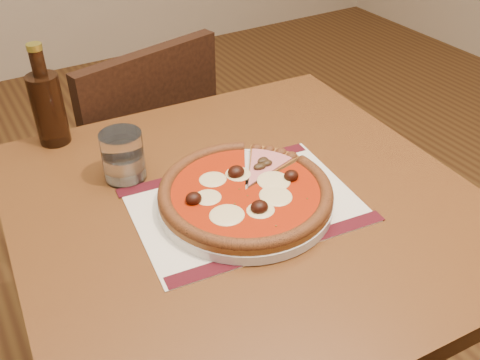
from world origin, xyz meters
name	(u,v)px	position (x,y,z in m)	size (l,w,h in m)	color
table	(245,241)	(-0.06, 0.48, 0.65)	(0.85, 0.85, 0.75)	brown
chair_far	(138,163)	(-0.06, 1.07, 0.49)	(0.48, 0.48, 0.85)	black
placemat	(245,205)	(-0.07, 0.46, 0.75)	(0.39, 0.28, 0.00)	silver
plate	(245,200)	(-0.07, 0.46, 0.76)	(0.31, 0.31, 0.02)	white
pizza	(245,191)	(-0.07, 0.46, 0.78)	(0.31, 0.31, 0.04)	brown
ham_slice	(263,162)	(0.01, 0.53, 0.78)	(0.14, 0.12, 0.02)	brown
water_glass	(123,156)	(-0.22, 0.65, 0.80)	(0.08, 0.08, 0.10)	white
bottle	(48,106)	(-0.30, 0.85, 0.83)	(0.06, 0.06, 0.21)	black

